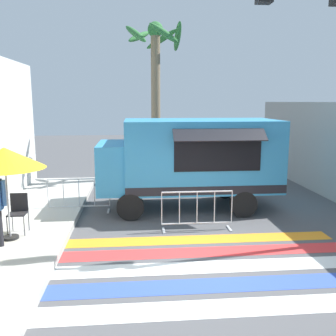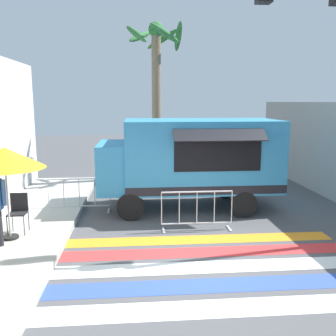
{
  "view_description": "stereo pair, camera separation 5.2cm",
  "coord_description": "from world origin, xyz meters",
  "views": [
    {
      "loc": [
        -1.54,
        -7.4,
        3.27
      ],
      "look_at": [
        -0.64,
        2.49,
        1.5
      ],
      "focal_mm": 40.0,
      "sensor_mm": 36.0,
      "label": 1
    },
    {
      "loc": [
        -1.48,
        -7.41,
        3.27
      ],
      "look_at": [
        -0.64,
        2.49,
        1.5
      ],
      "focal_mm": 40.0,
      "sensor_mm": 36.0,
      "label": 2
    }
  ],
  "objects": [
    {
      "name": "crosswalk_painted",
      "position": [
        0.0,
        -0.47,
        0.0
      ],
      "size": [
        6.4,
        3.6,
        0.01
      ],
      "color": "white",
      "rests_on": "ground_plane"
    },
    {
      "name": "food_truck",
      "position": [
        0.06,
        3.8,
        1.6
      ],
      "size": [
        5.38,
        2.82,
        2.73
      ],
      "color": "#338CBF",
      "rests_on": "ground_plane"
    },
    {
      "name": "ground_plane",
      "position": [
        0.0,
        0.0,
        0.0
      ],
      "size": [
        60.0,
        60.0,
        0.0
      ],
      "primitive_type": "plane",
      "color": "#4C4C4F"
    },
    {
      "name": "folding_chair",
      "position": [
        -4.31,
        1.48,
        0.75
      ],
      "size": [
        0.41,
        0.41,
        0.94
      ],
      "rotation": [
        0.0,
        0.0,
        -0.0
      ],
      "color": "#4C4C51",
      "rests_on": "sidewalk_left"
    },
    {
      "name": "palm_tree",
      "position": [
        -0.65,
        7.74,
        4.29
      ],
      "size": [
        2.26,
        2.32,
        6.32
      ],
      "color": "#7A664C",
      "rests_on": "ground_plane"
    },
    {
      "name": "patio_umbrella",
      "position": [
        -4.39,
        1.04,
        2.04
      ],
      "size": [
        1.76,
        1.76,
        2.11
      ],
      "color": "black",
      "rests_on": "sidewalk_left"
    },
    {
      "name": "barricade_front",
      "position": [
        0.04,
        1.72,
        0.51
      ],
      "size": [
        1.84,
        0.44,
        1.04
      ],
      "color": "#B7BABF",
      "rests_on": "ground_plane"
    },
    {
      "name": "barricade_side",
      "position": [
        -3.2,
        3.6,
        0.51
      ],
      "size": [
        1.83,
        0.44,
        1.04
      ],
      "color": "#B7BABF",
      "rests_on": "ground_plane"
    }
  ]
}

